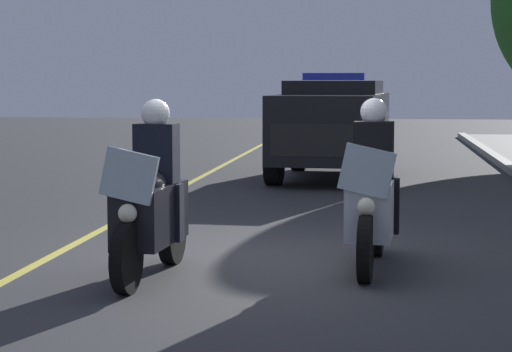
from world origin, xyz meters
TOP-DOWN VIEW (x-y plane):
  - ground_plane at (0.00, 0.00)m, footprint 80.00×80.00m
  - lane_stripe_center at (0.00, -2.23)m, footprint 48.00×0.12m
  - police_motorcycle_lead_left at (0.99, -0.89)m, footprint 2.14×0.61m
  - police_motorcycle_lead_right at (0.23, 1.21)m, footprint 2.14×0.61m
  - police_suv at (-9.18, 0.37)m, footprint 5.01×2.32m

SIDE VIEW (x-z plane):
  - ground_plane at x=0.00m, z-range 0.00..0.00m
  - lane_stripe_center at x=0.00m, z-range 0.00..0.01m
  - police_motorcycle_lead_left at x=0.99m, z-range -0.16..1.56m
  - police_motorcycle_lead_right at x=0.23m, z-range -0.16..1.56m
  - police_suv at x=-9.18m, z-range 0.04..2.09m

